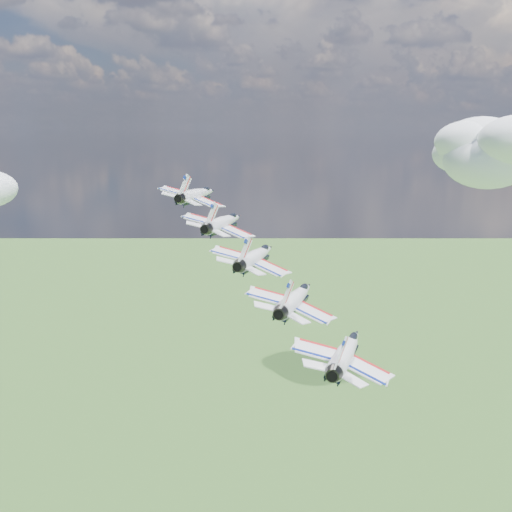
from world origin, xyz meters
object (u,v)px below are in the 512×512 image
at_px(jet_1, 224,222).
at_px(jet_4, 346,351).
at_px(jet_0, 197,194).
at_px(jet_2, 256,256).
at_px(jet_3, 296,298).

bearing_deg(jet_1, jet_4, -45.98).
height_order(jet_0, jet_2, jet_0).
xyz_separation_m(jet_2, jet_4, (14.53, -13.99, -5.77)).
bearing_deg(jet_1, jet_2, -45.98).
bearing_deg(jet_2, jet_3, -45.98).
relative_size(jet_0, jet_1, 1.00).
bearing_deg(jet_4, jet_1, 134.02).
height_order(jet_3, jet_4, jet_3).
bearing_deg(jet_0, jet_3, -45.98).
xyz_separation_m(jet_0, jet_3, (21.80, -20.99, -8.66)).
relative_size(jet_1, jet_3, 1.00).
relative_size(jet_2, jet_3, 1.00).
xyz_separation_m(jet_0, jet_2, (14.53, -13.99, -5.77)).
xyz_separation_m(jet_0, jet_1, (7.27, -7.00, -2.89)).
bearing_deg(jet_2, jet_4, -45.98).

